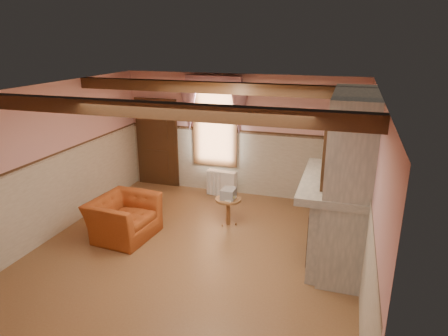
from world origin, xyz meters
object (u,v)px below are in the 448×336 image
(armchair, at_px, (124,218))
(bowl, at_px, (336,177))
(mantel_clock, at_px, (339,160))
(radiator, at_px, (222,183))
(side_table, at_px, (228,211))
(oil_lamp, at_px, (337,166))

(armchair, distance_m, bowl, 3.88)
(bowl, bearing_deg, mantel_clock, 90.00)
(radiator, xyz_separation_m, bowl, (2.60, -2.14, 1.16))
(side_table, distance_m, bowl, 2.44)
(armchair, distance_m, radiator, 2.73)
(radiator, relative_size, mantel_clock, 2.92)
(side_table, height_order, mantel_clock, mantel_clock)
(armchair, height_order, radiator, armchair)
(radiator, xyz_separation_m, mantel_clock, (2.60, -1.37, 1.22))
(armchair, bearing_deg, bowl, -79.67)
(armchair, relative_size, side_table, 2.11)
(oil_lamp, bearing_deg, radiator, 144.11)
(side_table, xyz_separation_m, bowl, (2.00, -0.73, 1.19))
(side_table, relative_size, bowl, 1.60)
(bowl, height_order, mantel_clock, mantel_clock)
(radiator, xyz_separation_m, oil_lamp, (2.60, -1.88, 1.26))
(side_table, distance_m, radiator, 1.54)
(bowl, bearing_deg, radiator, 140.50)
(bowl, xyz_separation_m, mantel_clock, (0.00, 0.77, 0.06))
(armchair, bearing_deg, side_table, -52.79)
(oil_lamp, bearing_deg, side_table, 166.97)
(bowl, bearing_deg, oil_lamp, 90.00)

